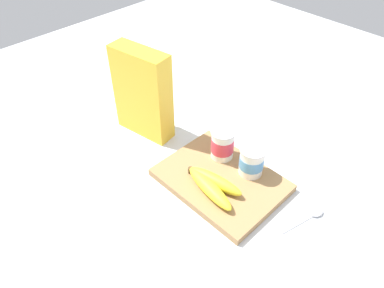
# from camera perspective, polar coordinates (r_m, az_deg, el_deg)

# --- Properties ---
(ground_plane) EXTENTS (2.40, 2.40, 0.00)m
(ground_plane) POSITION_cam_1_polar(r_m,az_deg,el_deg) (1.03, 4.43, -5.94)
(ground_plane) COLOR silver
(cutting_board) EXTENTS (0.33, 0.25, 0.02)m
(cutting_board) POSITION_cam_1_polar(r_m,az_deg,el_deg) (1.03, 4.47, -5.54)
(cutting_board) COLOR #A37A4C
(cutting_board) RESTS_ON ground_plane
(cereal_box) EXTENTS (0.19, 0.09, 0.28)m
(cereal_box) POSITION_cam_1_polar(r_m,az_deg,el_deg) (1.12, -7.81, 7.65)
(cereal_box) COLOR yellow
(cereal_box) RESTS_ON ground_plane
(yogurt_cup_front) EXTENTS (0.07, 0.07, 0.09)m
(yogurt_cup_front) POSITION_cam_1_polar(r_m,az_deg,el_deg) (1.05, 4.72, 0.03)
(yogurt_cup_front) COLOR white
(yogurt_cup_front) RESTS_ON cutting_board
(yogurt_cup_back) EXTENTS (0.07, 0.07, 0.09)m
(yogurt_cup_back) POSITION_cam_1_polar(r_m,az_deg,el_deg) (1.01, 9.17, -2.58)
(yogurt_cup_back) COLOR white
(yogurt_cup_back) RESTS_ON cutting_board
(banana_bunch) EXTENTS (0.18, 0.09, 0.04)m
(banana_bunch) POSITION_cam_1_polar(r_m,az_deg,el_deg) (0.98, 3.11, -6.27)
(banana_bunch) COLOR yellow
(banana_bunch) RESTS_ON cutting_board
(spoon) EXTENTS (0.05, 0.13, 0.01)m
(spoon) POSITION_cam_1_polar(r_m,az_deg,el_deg) (0.99, 17.58, -10.70)
(spoon) COLOR silver
(spoon) RESTS_ON ground_plane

